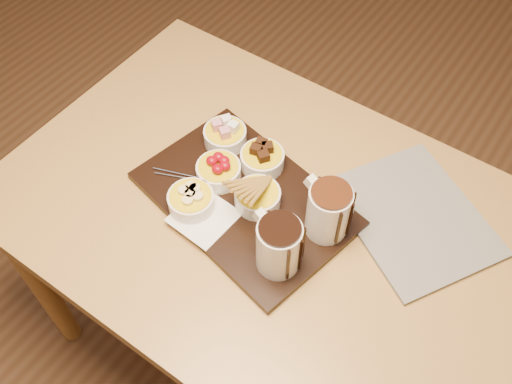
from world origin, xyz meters
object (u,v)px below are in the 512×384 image
Objects in this scene: pitcher_dark_chocolate at (279,246)px; pitcher_milk_chocolate at (328,212)px; bowl_strawberries at (219,172)px; newspaper at (414,217)px; dining_table at (271,236)px; serving_board at (245,199)px.

pitcher_milk_chocolate is at bearing 85.60° from pitcher_dark_chocolate.
bowl_strawberries reaches higher than newspaper.
bowl_strawberries is 0.30× the size of newspaper.
bowl_strawberries is at bearing -179.87° from dining_table.
newspaper is at bearing 40.13° from serving_board.
serving_board is at bearing -169.36° from dining_table.
pitcher_milk_chocolate is (0.19, 0.03, 0.07)m from serving_board.
pitcher_dark_chocolate and pitcher_milk_chocolate have the same top height.
pitcher_milk_chocolate is at bearing 21.80° from serving_board.
serving_board is at bearing -121.38° from newspaper.
serving_board is 1.38× the size of newspaper.
serving_board is 0.20m from pitcher_milk_chocolate.
pitcher_milk_chocolate is at bearing 9.51° from dining_table.
dining_table is at bearing 0.13° from bowl_strawberries.
serving_board is 4.60× the size of bowl_strawberries.
serving_board is 3.77× the size of pitcher_dark_chocolate.
serving_board is at bearing -158.20° from pitcher_milk_chocolate.
dining_table is at bearing -158.59° from pitcher_milk_chocolate.
pitcher_milk_chocolate is (0.26, 0.02, 0.04)m from bowl_strawberries.
dining_table is at bearing -117.73° from newspaper.
pitcher_milk_chocolate is 0.37× the size of newspaper.
newspaper is at bearing 21.92° from bowl_strawberries.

